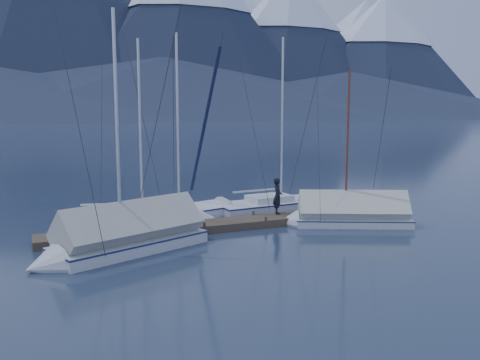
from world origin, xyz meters
The scene contains 10 objects.
ground centered at (0.00, 0.00, 0.00)m, with size 1000.00×1000.00×0.00m, color #172133.
mountain_range centered at (4.12, 370.45, 58.65)m, with size 877.00×584.00×150.50m.
dock centered at (0.00, 2.00, 0.11)m, with size 18.00×1.50×0.54m.
mooring_posts centered at (-0.50, 2.00, 0.35)m, with size 15.12×1.52×0.35m.
sailboat_open_left centered at (-3.64, 3.90, 0.17)m, with size 7.42×3.70×9.45m.
sailboat_open_mid centered at (-1.58, 5.02, 0.18)m, with size 7.84×3.98×9.98m.
sailboat_open_right centered at (4.27, 5.07, 0.18)m, with size 7.79×3.27×10.10m.
sailboat_covered_near centered at (4.62, 0.45, 0.40)m, with size 6.39×4.29×8.04m.
sailboat_covered_far centered at (-6.01, -0.25, 0.49)m, with size 7.38×4.55×9.96m.
person centered at (2.18, 2.45, 1.23)m, with size 0.65×0.43×1.78m, color black.
Camera 1 is at (-9.05, -19.32, 5.49)m, focal length 38.00 mm.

